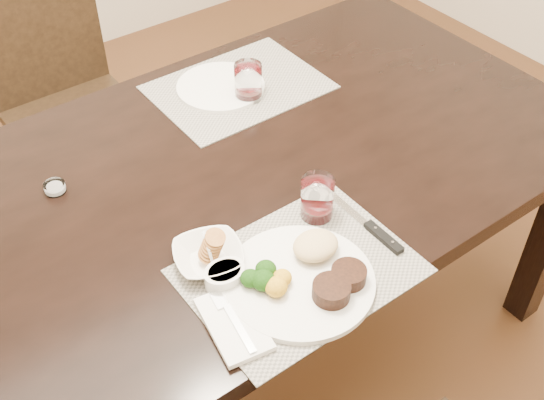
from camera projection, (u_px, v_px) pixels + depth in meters
ground_plane at (221, 362)px, 2.12m from camera, size 4.50×4.50×0.00m
dining_table at (206, 207)px, 1.67m from camera, size 2.00×1.00×0.75m
chair_far at (63, 91)px, 2.33m from camera, size 0.42×0.42×0.90m
placemat_near at (299, 271)px, 1.40m from camera, size 0.46×0.34×0.00m
placemat_far at (238, 87)px, 1.90m from camera, size 0.46×0.34×0.00m
dinner_plate at (307, 275)px, 1.37m from camera, size 0.30×0.30×0.05m
napkin_fork at (234, 324)px, 1.29m from camera, size 0.12×0.19×0.02m
steak_knife at (374, 230)px, 1.48m from camera, size 0.02×0.25×0.01m
cracker_bowl at (208, 256)px, 1.41m from camera, size 0.18×0.18×0.06m
sauce_ramekin at (225, 275)px, 1.37m from camera, size 0.09×0.13×0.07m
wine_glass_near at (317, 200)px, 1.49m from camera, size 0.07×0.07×0.10m
far_plate at (221, 87)px, 1.89m from camera, size 0.25×0.25×0.01m
wine_glass_far at (248, 83)px, 1.83m from camera, size 0.07×0.07×0.10m
salt_cellar at (55, 188)px, 1.58m from camera, size 0.05×0.05×0.02m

